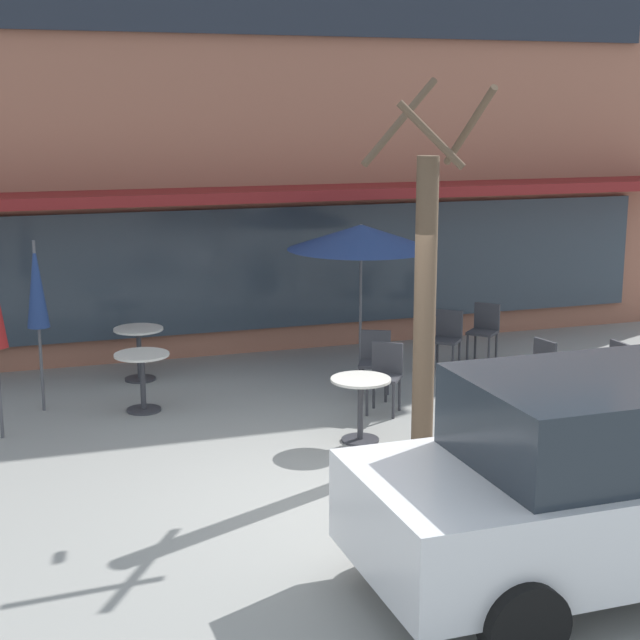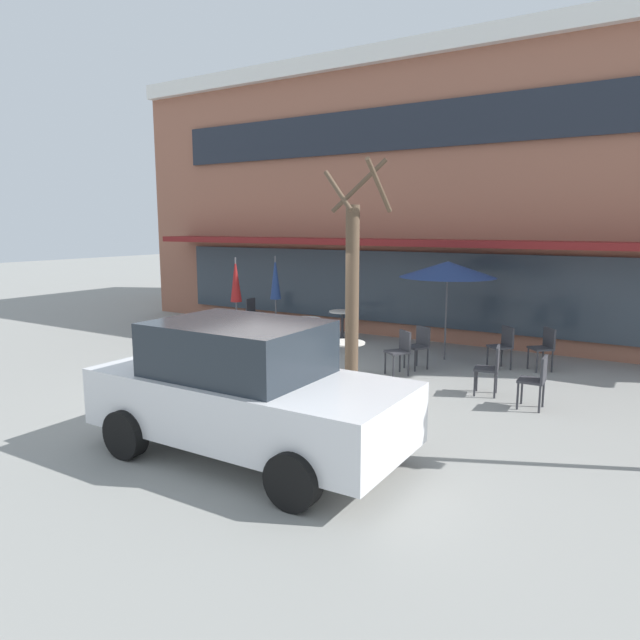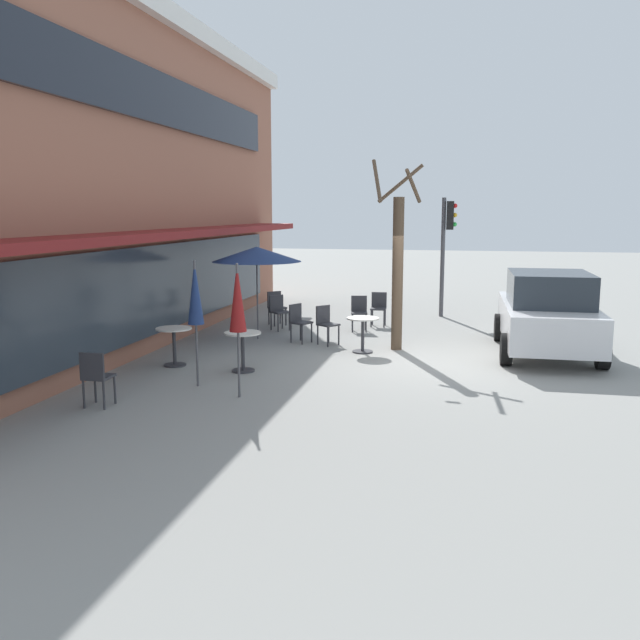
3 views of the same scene
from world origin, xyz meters
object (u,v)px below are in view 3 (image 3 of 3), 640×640
object	(u,v)px
cafe_chair_2	(359,310)
cafe_chair_6	(276,305)
patio_umbrella_corner_open	(238,299)
cafe_table_by_tree	(243,345)
cafe_chair_5	(279,310)
cafe_chair_0	(299,320)
cafe_chair_4	(96,375)
patio_umbrella_green_folded	(257,254)
cafe_chair_3	(326,322)
parked_sedan	(548,313)
cafe_table_streetside	(174,340)
cafe_table_near_wall	(363,329)
street_tree	(397,265)
patio_umbrella_cream_folded	(195,294)
traffic_light_pole	(447,237)
cafe_chair_1	(379,306)

from	to	relation	value
cafe_chair_2	cafe_chair_6	size ratio (longest dim) A/B	1.00
patio_umbrella_corner_open	cafe_table_by_tree	bearing A→B (deg)	16.65
cafe_table_by_tree	cafe_chair_5	xyz separation A→B (m)	(4.55, 0.58, 0.01)
patio_umbrella_corner_open	cafe_chair_2	distance (m)	6.76
cafe_chair_0	cafe_chair_4	distance (m)	6.09
cafe_table_by_tree	patio_umbrella_green_folded	bearing A→B (deg)	12.58
cafe_table_by_tree	cafe_chair_3	size ratio (longest dim) A/B	0.85
parked_sedan	cafe_chair_2	bearing A→B (deg)	65.68
cafe_chair_3	cafe_chair_6	xyz separation A→B (m)	(2.38, 1.87, 0.00)
patio_umbrella_green_folded	cafe_chair_5	world-z (taller)	patio_umbrella_green_folded
cafe_table_streetside	cafe_chair_6	world-z (taller)	cafe_chair_6
cafe_table_near_wall	cafe_chair_2	bearing A→B (deg)	10.68
street_tree	cafe_table_near_wall	bearing A→B (deg)	125.84
patio_umbrella_cream_folded	cafe_chair_5	xyz separation A→B (m)	(5.76, 0.15, -1.10)
cafe_table_by_tree	cafe_chair_4	bearing A→B (deg)	152.44
cafe_chair_2	cafe_chair_4	xyz separation A→B (m)	(-7.63, 2.91, 0.00)
cafe_table_streetside	street_tree	world-z (taller)	street_tree
cafe_table_streetside	cafe_chair_2	distance (m)	5.54
patio_umbrella_corner_open	cafe_chair_5	bearing A→B (deg)	9.88
cafe_chair_2	cafe_chair_3	size ratio (longest dim) A/B	1.00
patio_umbrella_green_folded	cafe_chair_0	world-z (taller)	patio_umbrella_green_folded
cafe_table_streetside	cafe_chair_4	size ratio (longest dim) A/B	0.85
cafe_table_streetside	cafe_chair_2	bearing A→B (deg)	-32.05
cafe_chair_0	cafe_chair_2	size ratio (longest dim) A/B	1.00
cafe_table_streetside	cafe_chair_0	bearing A→B (deg)	-32.07
cafe_chair_4	cafe_chair_6	world-z (taller)	same
patio_umbrella_green_folded	cafe_chair_2	world-z (taller)	patio_umbrella_green_folded
cafe_chair_4	patio_umbrella_corner_open	bearing A→B (deg)	-62.24
patio_umbrella_cream_folded	traffic_light_pole	bearing A→B (deg)	-23.73
cafe_table_near_wall	patio_umbrella_cream_folded	distance (m)	4.34
cafe_chair_6	cafe_chair_1	bearing A→B (deg)	-81.70
cafe_table_streetside	cafe_chair_6	distance (m)	5.18
cafe_table_near_wall	parked_sedan	distance (m)	3.93
cafe_chair_3	street_tree	xyz separation A→B (m)	(-0.21, -1.62, 1.34)
cafe_chair_3	cafe_chair_5	world-z (taller)	same
cafe_table_streetside	cafe_table_by_tree	size ratio (longest dim) A/B	1.00
cafe_table_by_tree	cafe_chair_2	bearing A→B (deg)	-16.76
cafe_table_by_tree	patio_umbrella_corner_open	xyz separation A→B (m)	(-1.74, -0.52, 1.11)
street_tree	patio_umbrella_green_folded	bearing A→B (deg)	81.14
cafe_chair_1	cafe_chair_5	size ratio (longest dim) A/B	1.00
cafe_table_by_tree	cafe_chair_1	world-z (taller)	cafe_chair_1
cafe_table_near_wall	cafe_chair_5	size ratio (longest dim) A/B	0.85
cafe_chair_6	traffic_light_pole	world-z (taller)	traffic_light_pole
patio_umbrella_corner_open	cafe_chair_3	size ratio (longest dim) A/B	2.47
patio_umbrella_cream_folded	cafe_chair_1	world-z (taller)	patio_umbrella_cream_folded
patio_umbrella_cream_folded	cafe_chair_3	distance (m)	4.52
cafe_chair_6	patio_umbrella_corner_open	bearing A→B (deg)	-168.91
traffic_light_pole	cafe_table_streetside	bearing A→B (deg)	146.62
patio_umbrella_cream_folded	cafe_table_streetside	bearing A→B (deg)	37.26
patio_umbrella_cream_folded	traffic_light_pole	size ratio (longest dim) A/B	0.65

